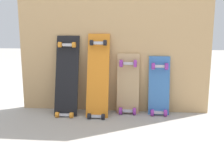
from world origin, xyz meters
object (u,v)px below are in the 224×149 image
Objects in this scene: skateboard_black at (67,80)px; skateboard_natural at (128,87)px; skateboard_orange at (98,79)px; skateboard_blue at (159,89)px.

skateboard_black reaches higher than skateboard_natural.
skateboard_black is 0.98× the size of skateboard_orange.
skateboard_blue is (0.83, 0.06, -0.09)m from skateboard_black.
skateboard_black is at bearing -175.86° from skateboard_blue.
skateboard_blue is (0.55, 0.07, -0.10)m from skateboard_orange.
skateboard_natural is (0.55, 0.07, -0.07)m from skateboard_black.
skateboard_orange reaches higher than skateboard_black.
skateboard_orange reaches higher than skateboard_blue.
skateboard_black is 1.32× the size of skateboard_blue.
skateboard_natural reaches higher than skateboard_blue.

